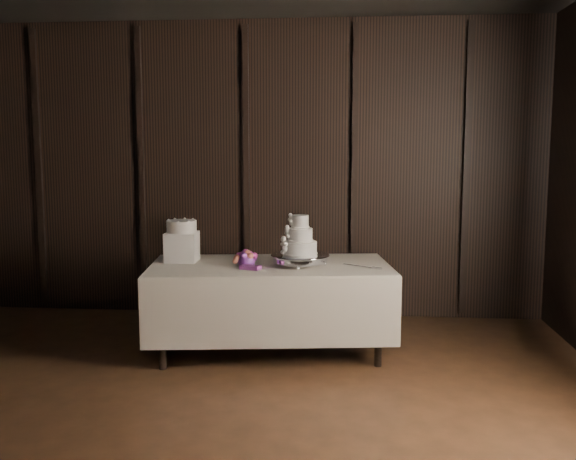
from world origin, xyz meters
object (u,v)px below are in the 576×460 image
Objects in this scene: wedding_cake at (297,239)px; bouquet at (246,260)px; display_table at (270,304)px; small_cake at (182,226)px; cake_stand at (300,260)px; box_pedestal at (182,247)px.

wedding_cake is 0.90× the size of bouquet.
bouquet is (-0.41, -0.07, -0.16)m from wedding_cake.
display_table is at bearing 150.65° from wedding_cake.
small_cake reaches higher than display_table.
wedding_cake is 1.01m from small_cake.
small_cake reaches higher than cake_stand.
box_pedestal is (-1.02, 0.11, 0.08)m from cake_stand.
cake_stand is at bearing -5.93° from box_pedestal.
wedding_cake is (0.23, -0.04, 0.56)m from display_table.
bouquet is 1.40× the size of box_pedestal.
display_table is 1.00m from small_cake.
wedding_cake is at bearing -18.17° from display_table.
cake_stand is at bearing 11.13° from wedding_cake.
small_cake is at bearing 0.00° from box_pedestal.
display_table is at bearing 173.31° from cake_stand.
box_pedestal reaches higher than bouquet.
display_table is at bearing -5.68° from small_cake.
box_pedestal is at bearing 161.67° from bouquet.
cake_stand is 1.33× the size of bouquet.
wedding_cake is at bearing -6.86° from small_cake.
wedding_cake is 0.45m from bouquet.
wedding_cake reaches higher than box_pedestal.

